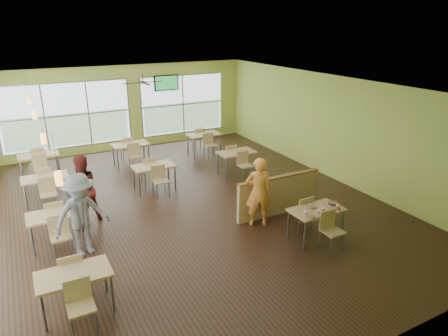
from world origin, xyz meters
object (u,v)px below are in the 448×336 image
Objects in this scene: man_plaid at (258,192)px; food_basket at (333,203)px; half_wall_divider at (279,195)px; main_table at (316,214)px.

food_basket is (1.28, -1.17, -0.09)m from man_plaid.
man_plaid is at bearing 137.46° from food_basket.
half_wall_divider reaches higher than food_basket.
man_plaid reaches higher than main_table.
half_wall_divider is 0.90m from man_plaid.
half_wall_divider is at bearing 90.00° from main_table.
main_table is at bearing -178.06° from food_basket.
food_basket is at bearing 159.92° from man_plaid.
main_table is 0.63× the size of half_wall_divider.
half_wall_divider is 1.38× the size of man_plaid.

